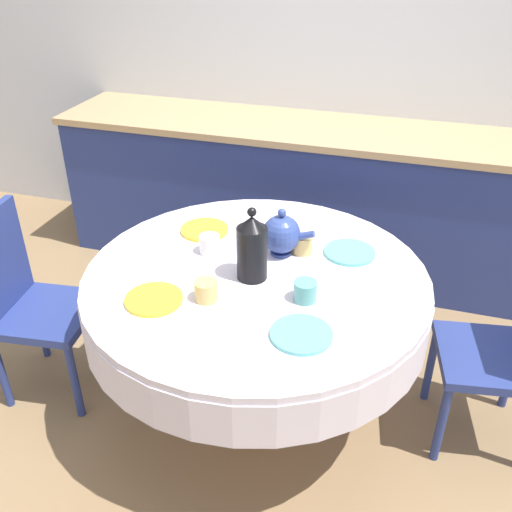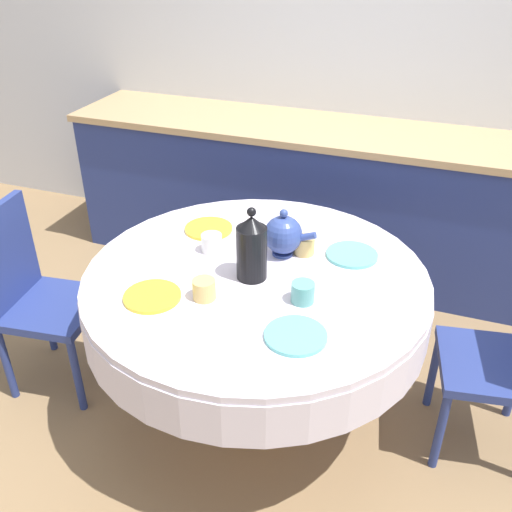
{
  "view_description": "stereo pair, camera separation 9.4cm",
  "coord_description": "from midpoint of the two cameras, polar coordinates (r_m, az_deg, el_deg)",
  "views": [
    {
      "loc": [
        0.56,
        -1.82,
        1.96
      ],
      "look_at": [
        0.0,
        0.0,
        0.82
      ],
      "focal_mm": 40.0,
      "sensor_mm": 36.0,
      "label": 1
    },
    {
      "loc": [
        0.65,
        -1.79,
        1.96
      ],
      "look_at": [
        0.0,
        0.0,
        0.82
      ],
      "focal_mm": 40.0,
      "sensor_mm": 36.0,
      "label": 2
    }
  ],
  "objects": [
    {
      "name": "coffee_carafe",
      "position": [
        2.17,
        -1.64,
        0.79
      ],
      "size": [
        0.12,
        0.12,
        0.3
      ],
      "color": "black",
      "rests_on": "dining_table"
    },
    {
      "name": "plate_near_left",
      "position": [
        2.14,
        -11.42,
        -4.28
      ],
      "size": [
        0.21,
        0.21,
        0.01
      ],
      "primitive_type": "cylinder",
      "color": "yellow",
      "rests_on": "dining_table"
    },
    {
      "name": "cup_near_right",
      "position": [
        2.09,
        3.66,
        -3.53
      ],
      "size": [
        0.09,
        0.09,
        0.08
      ],
      "primitive_type": "cylinder",
      "color": "#5BA39E",
      "rests_on": "dining_table"
    },
    {
      "name": "teapot",
      "position": [
        2.35,
        1.44,
        2.17
      ],
      "size": [
        0.22,
        0.16,
        0.21
      ],
      "color": "#33478E",
      "rests_on": "dining_table"
    },
    {
      "name": "plate_far_left",
      "position": [
        2.57,
        -6.21,
        2.62
      ],
      "size": [
        0.21,
        0.21,
        0.01
      ],
      "primitive_type": "cylinder",
      "color": "yellow",
      "rests_on": "dining_table"
    },
    {
      "name": "kitchen_counter",
      "position": [
        3.56,
        5.8,
        5.73
      ],
      "size": [
        3.24,
        0.64,
        0.91
      ],
      "color": "navy",
      "rests_on": "ground_plane"
    },
    {
      "name": "cup_near_left",
      "position": [
        2.1,
        -6.27,
        -3.48
      ],
      "size": [
        0.09,
        0.09,
        0.08
      ],
      "primitive_type": "cylinder",
      "color": "#DBB766",
      "rests_on": "dining_table"
    },
    {
      "name": "plate_far_right",
      "position": [
        2.41,
        8.24,
        0.35
      ],
      "size": [
        0.21,
        0.21,
        0.01
      ],
      "primitive_type": "cylinder",
      "color": "#60BCB7",
      "rests_on": "dining_table"
    },
    {
      "name": "dining_table",
      "position": [
        2.33,
        -1.16,
        -4.28
      ],
      "size": [
        1.38,
        1.38,
        0.74
      ],
      "color": "tan",
      "rests_on": "ground_plane"
    },
    {
      "name": "wall_back",
      "position": [
        3.61,
        7.74,
        20.14
      ],
      "size": [
        7.0,
        0.05,
        2.6
      ],
      "color": "silver",
      "rests_on": "ground_plane"
    },
    {
      "name": "cup_far_left",
      "position": [
        2.39,
        -5.78,
        1.18
      ],
      "size": [
        0.09,
        0.09,
        0.08
      ],
      "primitive_type": "cylinder",
      "color": "white",
      "rests_on": "dining_table"
    },
    {
      "name": "plate_near_right",
      "position": [
        1.94,
        3.16,
        -7.85
      ],
      "size": [
        0.21,
        0.21,
        0.01
      ],
      "primitive_type": "cylinder",
      "color": "#60BCB7",
      "rests_on": "dining_table"
    },
    {
      "name": "chair_right",
      "position": [
        2.76,
        -22.75,
        -3.87
      ],
      "size": [
        0.45,
        0.45,
        0.9
      ],
      "rotation": [
        0.0,
        0.0,
        -1.45
      ],
      "color": "navy",
      "rests_on": "ground_plane"
    },
    {
      "name": "ground_plane",
      "position": [
        2.73,
        -1.02,
        -14.95
      ],
      "size": [
        12.0,
        12.0,
        0.0
      ],
      "primitive_type": "plane",
      "color": "#8E704C"
    },
    {
      "name": "cup_far_right",
      "position": [
        2.39,
        3.53,
        1.19
      ],
      "size": [
        0.09,
        0.09,
        0.08
      ],
      "primitive_type": "cylinder",
      "color": "#DBB766",
      "rests_on": "dining_table"
    }
  ]
}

